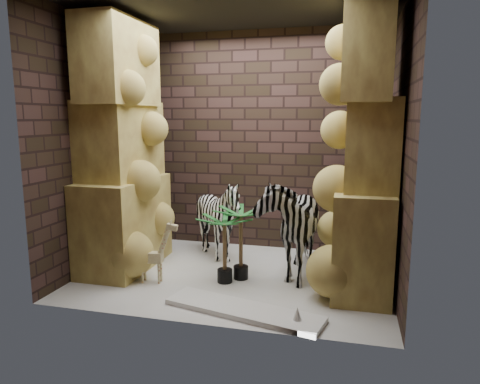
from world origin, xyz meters
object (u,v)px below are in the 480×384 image
(zebra_right, at_px, (290,216))
(surfboard, at_px, (243,310))
(zebra_left, at_px, (219,223))
(palm_front, at_px, (241,243))
(giraffe_toy, at_px, (151,250))
(palm_back, at_px, (225,249))

(zebra_right, xyz_separation_m, surfboard, (-0.28, -1.19, -0.67))
(zebra_left, relative_size, palm_front, 1.27)
(zebra_right, distance_m, zebra_left, 1.04)
(giraffe_toy, bearing_deg, palm_back, 9.44)
(palm_front, bearing_deg, zebra_right, 32.49)
(zebra_left, height_order, palm_front, zebra_left)
(palm_back, bearing_deg, surfboard, -61.28)
(giraffe_toy, relative_size, surfboard, 0.48)
(palm_back, xyz_separation_m, surfboard, (0.39, -0.71, -0.36))
(palm_front, height_order, surfboard, palm_front)
(zebra_left, xyz_separation_m, palm_back, (0.31, -0.77, -0.10))
(zebra_left, distance_m, palm_front, 0.78)
(zebra_right, height_order, palm_back, zebra_right)
(palm_back, relative_size, surfboard, 0.50)
(zebra_left, relative_size, giraffe_toy, 1.44)
(zebra_right, relative_size, palm_back, 1.80)
(zebra_right, relative_size, giraffe_toy, 1.88)
(zebra_left, distance_m, surfboard, 1.70)
(giraffe_toy, xyz_separation_m, palm_back, (0.80, 0.20, 0.01))
(giraffe_toy, bearing_deg, zebra_left, 58.48)
(zebra_left, height_order, palm_back, zebra_left)
(giraffe_toy, bearing_deg, surfboard, -28.00)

